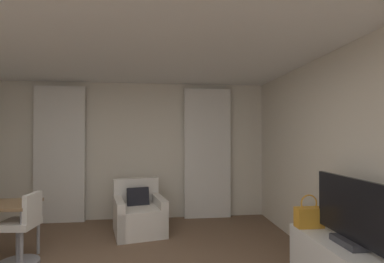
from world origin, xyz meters
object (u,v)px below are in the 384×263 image
armchair (139,215)px  tv_flatscreen (350,214)px  desk_chair (22,233)px  handbag_primary (309,217)px

armchair → tv_flatscreen: bearing=-47.6°
armchair → desk_chair: size_ratio=1.15×
handbag_primary → tv_flatscreen: bearing=-78.9°
tv_flatscreen → handbag_primary: bearing=101.1°
desk_chair → tv_flatscreen: tv_flatscreen is taller
armchair → handbag_primary: 2.70m
armchair → handbag_primary: bearing=-41.3°
desk_chair → tv_flatscreen: bearing=-19.9°
desk_chair → handbag_primary: 3.44m
desk_chair → tv_flatscreen: size_ratio=0.89×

